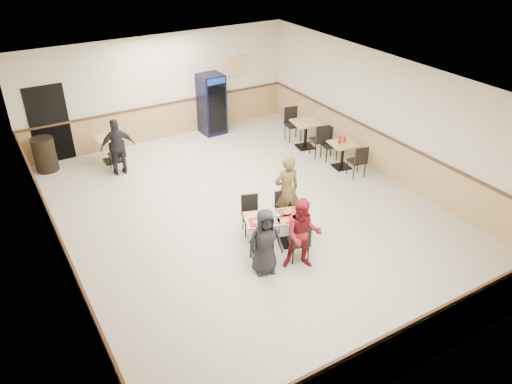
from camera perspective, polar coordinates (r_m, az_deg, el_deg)
ground at (r=11.19m, az=-0.92°, el=-2.57°), size 10.00×10.00×0.00m
room_shell at (r=13.66m, az=0.21°, el=6.49°), size 10.00×10.00×10.00m
main_table at (r=9.99m, az=2.34°, el=-3.95°), size 1.39×1.00×0.67m
main_chairs at (r=9.99m, az=2.08°, el=-4.08°), size 1.53×1.75×0.85m
diner_woman_left at (r=9.18m, az=1.04°, el=-5.71°), size 0.74×0.58×1.33m
diner_woman_right at (r=9.30m, az=5.38°, el=-4.84°), size 0.89×0.83×1.46m
diner_man_opposite at (r=10.52m, az=3.52°, el=0.17°), size 0.62×0.44×1.60m
lone_diner at (r=13.06m, az=-15.50°, el=4.98°), size 0.90×0.46×1.48m
tabletop_clutter at (r=9.82m, az=2.59°, el=-2.90°), size 1.14×0.65×0.12m
side_table_near at (r=13.20m, az=9.87°, el=4.60°), size 0.74×0.74×0.70m
side_table_near_chair_south at (r=12.83m, az=11.44°, el=3.57°), size 0.47×0.47×0.88m
side_table_near_chair_north at (r=13.59m, az=8.38°, el=5.40°), size 0.47×0.47×0.88m
side_table_far at (r=14.20m, az=5.71°, el=7.00°), size 0.84×0.84×0.78m
side_table_far_chair_south at (r=13.76m, az=7.21°, el=6.02°), size 0.53×0.53×0.98m
side_table_far_chair_north at (r=14.67m, az=4.28°, el=7.74°), size 0.53×0.53×0.98m
condiment_caddy at (r=13.08m, az=9.75°, el=5.93°), size 0.23×0.06×0.20m
back_table at (r=13.88m, az=-16.33°, el=5.16°), size 0.68×0.68×0.71m
back_table_chair_lone at (r=13.39m, az=-15.63°, el=4.21°), size 0.43×0.43×0.90m
pepsi_cooler at (r=15.06m, az=-5.08°, el=9.97°), size 0.71×0.72×1.80m
trash_bin at (r=13.98m, az=-22.99°, el=3.96°), size 0.56×0.56×0.89m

